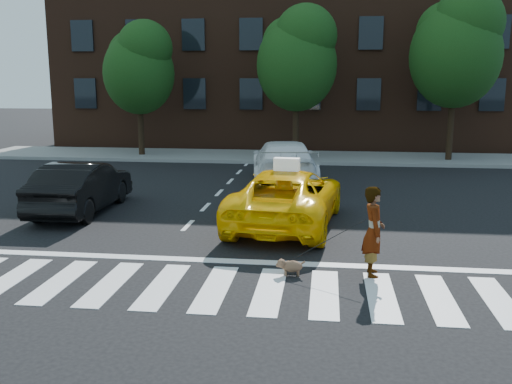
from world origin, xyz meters
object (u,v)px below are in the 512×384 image
taxi (287,197)px  dog (290,266)px  tree_right (457,44)px  black_sedan (81,187)px  white_suv (284,162)px  tree_left (139,64)px  woman (373,232)px  tree_mid (297,55)px

taxi → dog: size_ratio=9.15×
tree_right → taxi: size_ratio=1.44×
black_sedan → white_suv: size_ratio=0.81×
tree_left → white_suv: size_ratio=1.18×
tree_left → tree_right: size_ratio=0.84×
woman → tree_left: bearing=28.9°
black_sedan → dog: bearing=142.2°
tree_mid → tree_right: bearing=-0.0°
tree_right → woman: size_ratio=4.34×
tree_left → black_sedan: 12.18m
taxi → woman: 4.20m
tree_right → taxi: 14.55m
white_suv → woman: bearing=96.8°
tree_right → tree_mid: bearing=180.0°
tree_mid → taxi: bearing=-87.9°
tree_mid → white_suv: (-0.09, -6.26, -4.06)m
tree_right → black_sedan: bearing=-137.6°
tree_left → tree_mid: (7.50, -0.00, 0.41)m
tree_mid → woman: (2.38, -15.90, -3.97)m
white_suv → taxi: bearing=87.5°
tree_mid → tree_right: tree_right is taller
woman → dog: bearing=94.5°
white_suv → dog: white_suv is taller
tree_left → white_suv: tree_left is taller
woman → dog: 1.76m
tree_left → woman: 19.05m
woman → tree_mid: bearing=5.5°
taxi → woman: bearing=123.6°
white_suv → dog: size_ratio=9.40×
white_suv → tree_left: bearing=-47.8°
white_suv → woman: size_ratio=3.09×
tree_left → woman: bearing=-58.1°
tree_right → taxi: (-6.56, -12.17, -4.52)m
tree_mid → woman: 16.55m
dog → taxi: bearing=85.5°
taxi → white_suv: bearing=-78.8°
tree_left → tree_mid: 7.51m
black_sedan → white_suv: 7.51m
tree_left → tree_mid: bearing=-0.0°
tree_right → black_sedan: size_ratio=1.73×
tree_right → dog: size_ratio=13.19×
tree_mid → dog: size_ratio=12.16×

